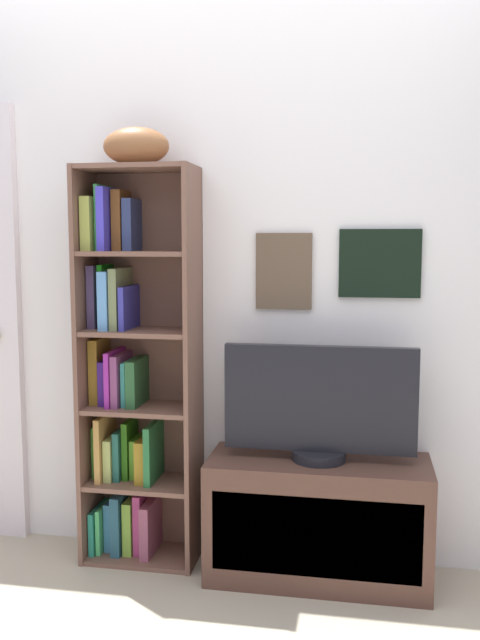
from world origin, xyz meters
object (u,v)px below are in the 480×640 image
football (136,146)px  television (320,404)px  bookshelf (131,380)px  tv_stand (318,519)px

football → television: bearing=-3.5°
bookshelf → television: size_ratio=2.20×
bookshelf → football: 1.00m
bookshelf → tv_stand: bearing=-5.4°
bookshelf → tv_stand: 0.99m
football → tv_stand: bearing=-3.6°
bookshelf → tv_stand: size_ratio=1.88×
bookshelf → television: bearing=-5.3°
football → tv_stand: size_ratio=0.30×
tv_stand → football: bearing=176.4°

